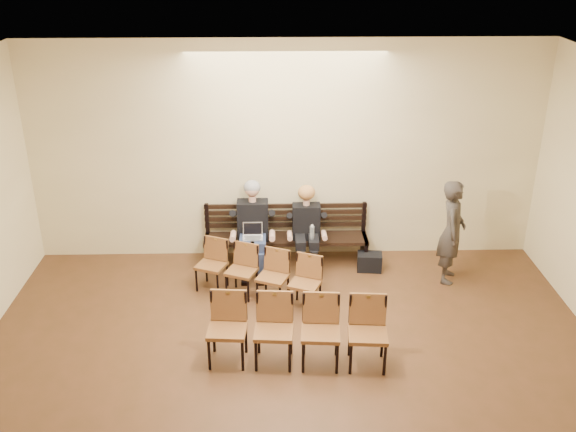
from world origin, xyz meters
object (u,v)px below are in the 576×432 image
water_bottle (312,240)px  chair_row_front (297,332)px  chair_row_back (257,275)px  seated_woman (306,230)px  bench (286,250)px  laptop (253,241)px  passerby (453,224)px  seated_man (253,225)px  bag (369,262)px

water_bottle → chair_row_front: bearing=-97.8°
chair_row_back → seated_woman: bearing=74.4°
bench → laptop: laptop is taller
laptop → water_bottle: size_ratio=1.28×
water_bottle → passerby: passerby is taller
water_bottle → chair_row_front: 2.32m
seated_man → water_bottle: size_ratio=6.07×
seated_woman → water_bottle: 0.24m
seated_man → seated_woman: size_ratio=1.16×
seated_man → bag: bearing=-5.2°
seated_woman → bag: (0.99, -0.17, -0.48)m
passerby → laptop: bearing=101.0°
passerby → chair_row_back: size_ratio=0.99×
bag → passerby: (1.15, -0.31, 0.79)m
bag → passerby: 1.43m
seated_man → seated_woman: seated_man is taller
laptop → passerby: size_ratio=0.16×
seated_woman → passerby: bearing=-12.6°
passerby → chair_row_front: passerby is taller
water_bottle → bag: water_bottle is taller
chair_row_front → passerby: bearing=44.8°
bench → chair_row_front: chair_row_front is taller
seated_man → chair_row_back: (0.08, -0.96, -0.33)m
seated_woman → seated_man: bearing=180.0°
passerby → chair_row_front: 3.18m
bag → chair_row_front: (-1.24, -2.35, 0.31)m
seated_woman → chair_row_front: 2.53m
seated_woman → chair_row_back: bearing=-128.4°
chair_row_front → chair_row_back: bearing=112.9°
laptop → chair_row_front: 2.37m
laptop → chair_row_back: (0.07, -0.74, -0.17)m
chair_row_back → bench: bearing=90.5°
seated_man → laptop: 0.28m
laptop → bag: bearing=-7.6°
bag → chair_row_back: size_ratio=0.20×
seated_woman → chair_row_back: size_ratio=0.66×
seated_man → seated_woman: (0.84, 0.00, -0.10)m
bench → seated_man: (-0.52, -0.12, 0.49)m
seated_man → bag: seated_man is taller
bench → passerby: size_ratio=1.40×
seated_man → chair_row_front: bearing=-76.7°
seated_woman → chair_row_back: 1.25m
passerby → bag: bearing=90.7°
water_bottle → chair_row_back: chair_row_back is taller
bench → passerby: bearing=-13.7°
seated_woman → bench: bearing=159.3°
seated_woman → bag: bearing=-9.4°
bench → chair_row_front: (0.08, -2.64, 0.22)m
chair_row_front → water_bottle: bearing=86.6°
water_bottle → bag: bearing=3.2°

